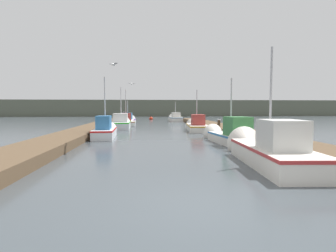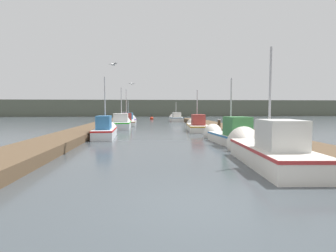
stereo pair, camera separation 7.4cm
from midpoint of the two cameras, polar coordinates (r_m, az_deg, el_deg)
name	(u,v)px [view 2 (the right image)]	position (r m, az deg, el deg)	size (l,w,h in m)	color
ground_plane	(197,209)	(5.59, 6.69, -17.41)	(200.00, 200.00, 0.00)	#3D4449
dock_left	(86,131)	(21.72, -17.34, -1.02)	(2.30, 40.00, 0.46)	brown
dock_right	(229,130)	(22.26, 13.31, -0.83)	(2.30, 40.00, 0.46)	brown
distant_shore_ridge	(150,108)	(71.63, -3.82, 3.89)	(120.00, 16.00, 4.03)	#565B4C
fishing_boat_0	(266,149)	(10.44, 20.74, -4.76)	(2.10, 5.97, 4.67)	silver
fishing_boat_1	(228,135)	(15.66, 13.15, -1.96)	(1.87, 5.80, 4.13)	silver
fishing_boat_2	(106,130)	(18.84, -13.30, -0.87)	(1.51, 5.16, 4.48)	silver
fishing_boat_3	(197,126)	(23.97, 6.35, 0.09)	(2.11, 6.02, 4.15)	silver
fishing_boat_4	(122,123)	(27.23, -9.95, 0.63)	(1.89, 5.70, 4.60)	silver
fishing_boat_5	(126,122)	(32.04, -8.99, 0.94)	(2.30, 5.53, 4.81)	silver
fishing_boat_6	(129,120)	(35.83, -8.53, 1.28)	(2.11, 4.64, 3.62)	silver
fishing_boat_7	(176,118)	(40.72, 1.72, 1.70)	(1.83, 5.03, 3.46)	silver
mooring_piling_0	(219,127)	(21.08, 11.15, -0.12)	(0.26, 0.26, 1.13)	#473523
mooring_piling_1	(106,124)	(25.91, -13.22, 0.51)	(0.29, 0.29, 1.07)	#473523
mooring_piling_2	(115,121)	(29.66, -11.49, 1.15)	(0.29, 0.29, 1.27)	#473523
mooring_piling_3	(125,116)	(43.92, -9.35, 2.15)	(0.31, 0.31, 1.43)	#473523
channel_buoy	(152,119)	(46.73, -3.52, 1.64)	(0.64, 0.64, 1.14)	red
seagull_lead	(113,64)	(13.06, -11.72, 13.00)	(0.47, 0.47, 0.12)	white
seagull_1	(132,84)	(21.58, -7.84, 9.10)	(0.56, 0.30, 0.12)	white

